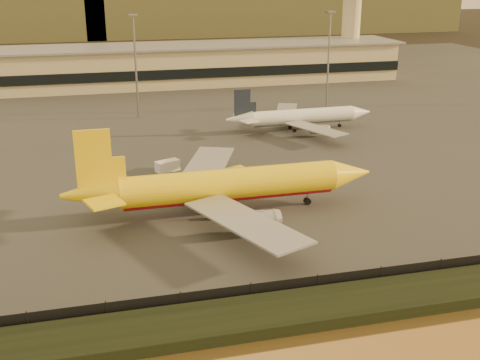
% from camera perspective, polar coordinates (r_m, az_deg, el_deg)
% --- Properties ---
extents(ground, '(900.00, 900.00, 0.00)m').
position_cam_1_polar(ground, '(82.10, 2.69, -6.50)').
color(ground, black).
rests_on(ground, ground).
extents(embankment, '(320.00, 7.00, 1.40)m').
position_cam_1_polar(embankment, '(67.68, 6.97, -12.02)').
color(embankment, black).
rests_on(embankment, ground).
extents(tarmac, '(320.00, 220.00, 0.20)m').
position_cam_1_polar(tarmac, '(170.77, -6.68, 7.17)').
color(tarmac, '#2D2D2D').
rests_on(tarmac, ground).
extents(perimeter_fence, '(300.00, 0.05, 2.20)m').
position_cam_1_polar(perimeter_fence, '(70.60, 5.82, -9.98)').
color(perimeter_fence, black).
rests_on(perimeter_fence, tarmac).
extents(terminal_building, '(202.00, 25.00, 12.60)m').
position_cam_1_polar(terminal_building, '(198.45, -12.23, 10.38)').
color(terminal_building, tan).
rests_on(terminal_building, tarmac).
extents(control_tower, '(11.20, 11.20, 35.50)m').
position_cam_1_polar(control_tower, '(221.99, 10.55, 15.41)').
color(control_tower, tan).
rests_on(control_tower, tarmac).
extents(apron_light_masts, '(152.20, 12.20, 25.40)m').
position_cam_1_polar(apron_light_masts, '(151.51, -0.09, 11.75)').
color(apron_light_masts, slate).
rests_on(apron_light_masts, tarmac).
extents(dhl_cargo_jet, '(48.16, 47.38, 14.44)m').
position_cam_1_polar(dhl_cargo_jet, '(91.68, -1.50, -0.59)').
color(dhl_cargo_jet, yellow).
rests_on(dhl_cargo_jet, tarmac).
extents(white_narrowbody_jet, '(35.65, 34.88, 10.27)m').
position_cam_1_polar(white_narrowbody_jet, '(141.31, 5.74, 5.96)').
color(white_narrowbody_jet, white).
rests_on(white_narrowbody_jet, tarmac).
extents(gse_vehicle_yellow, '(3.78, 2.72, 1.55)m').
position_cam_1_polar(gse_vehicle_yellow, '(109.46, -0.48, 0.82)').
color(gse_vehicle_yellow, yellow).
rests_on(gse_vehicle_yellow, tarmac).
extents(gse_vehicle_white, '(4.86, 3.55, 1.99)m').
position_cam_1_polar(gse_vehicle_white, '(112.73, -6.89, 1.35)').
color(gse_vehicle_white, white).
rests_on(gse_vehicle_white, tarmac).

